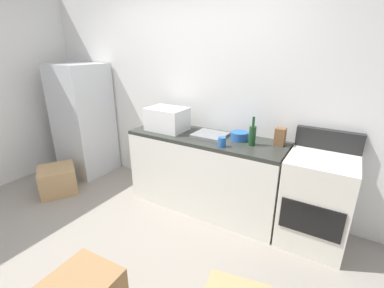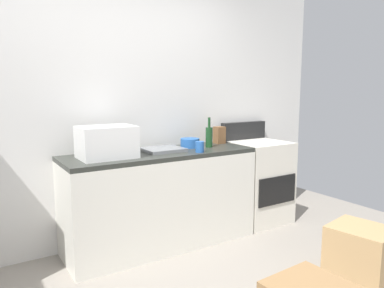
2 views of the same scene
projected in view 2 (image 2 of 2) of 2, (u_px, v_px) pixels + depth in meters
wall_back at (115, 108)px, 3.44m from camera, size 5.00×0.10×2.60m
kitchen_counter at (161, 199)px, 3.44m from camera, size 1.80×0.60×0.90m
stove_oven at (257, 180)px, 4.09m from camera, size 0.60×0.61×1.10m
microwave at (107, 142)px, 3.06m from camera, size 0.46×0.34×0.27m
sink_basin at (163, 149)px, 3.41m from camera, size 0.36×0.32×0.03m
wine_bottle at (209, 136)px, 3.63m from camera, size 0.07×0.07×0.30m
coffee_mug at (200, 147)px, 3.35m from camera, size 0.08×0.08×0.10m
knife_block at (219, 135)px, 3.89m from camera, size 0.10×0.10×0.18m
mixing_bowl at (190, 143)px, 3.63m from camera, size 0.19×0.19×0.09m
cardboard_box_medium at (360, 254)px, 2.79m from camera, size 0.47×0.50×0.44m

